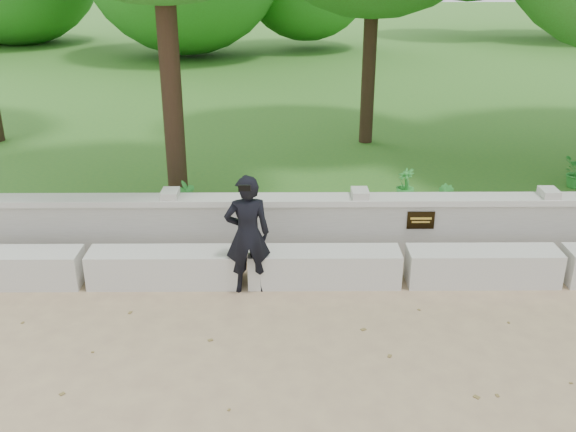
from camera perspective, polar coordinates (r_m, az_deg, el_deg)
ground at (r=6.75m, az=12.93°, el=-13.47°), size 80.00×80.00×0.00m
lawn at (r=19.72m, az=4.04°, el=11.43°), size 40.00×22.00×0.25m
concrete_bench at (r=8.22m, az=10.22°, el=-4.44°), size 11.90×0.45×0.45m
parapet_wall at (r=8.75m, az=9.54°, el=-0.97°), size 12.50×0.35×0.90m
man_main at (r=7.71m, az=-3.62°, el=-1.64°), size 0.59×0.54×1.51m
shrub_a at (r=9.33m, az=-8.89°, el=1.22°), size 0.37×0.39×0.62m
shrub_b at (r=9.53m, az=13.69°, el=1.07°), size 0.32×0.36×0.55m
shrub_c at (r=11.63m, az=24.26°, el=3.51°), size 0.60×0.61×0.51m
shrub_d at (r=10.21m, az=10.38°, el=2.74°), size 0.36×0.37×0.53m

